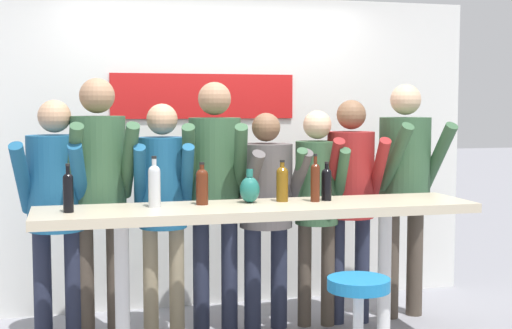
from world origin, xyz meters
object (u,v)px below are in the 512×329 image
at_px(person_far_right, 351,186).
at_px(wine_bottle_3, 202,185).
at_px(person_center, 215,178).
at_px(wine_bottle_5, 326,183).
at_px(person_far_left, 56,196).
at_px(wine_bottle_4, 282,182).
at_px(bar_stool, 358,318).
at_px(decorative_vase, 250,189).
at_px(person_center_left, 163,194).
at_px(person_left, 99,180).
at_px(tasting_table, 260,227).
at_px(person_center_right, 267,198).
at_px(wine_bottle_2, 68,190).
at_px(person_rightmost, 405,174).
at_px(person_right, 317,193).
at_px(wine_bottle_1, 315,180).
at_px(wine_bottle_0, 154,184).

xyz_separation_m(person_far_right, wine_bottle_3, (-1.22, -0.50, 0.10)).
distance_m(person_center, wine_bottle_5, 0.84).
xyz_separation_m(person_far_left, wine_bottle_4, (1.44, -0.48, 0.11)).
distance_m(bar_stool, decorative_vase, 1.11).
bearing_deg(wine_bottle_5, wine_bottle_4, 174.85).
height_order(person_far_left, person_center_left, person_far_left).
bearing_deg(person_left, tasting_table, -37.28).
bearing_deg(wine_bottle_5, person_center_right, 117.48).
relative_size(person_center, wine_bottle_2, 6.26).
bearing_deg(person_left, person_rightmost, -4.49).
bearing_deg(wine_bottle_3, person_right, 27.49).
bearing_deg(person_center, wine_bottle_1, -35.40).
xyz_separation_m(person_far_left, person_far_right, (2.12, 0.01, 0.01)).
xyz_separation_m(person_center, wine_bottle_5, (0.64, -0.55, 0.01)).
height_order(wine_bottle_1, decorative_vase, wine_bottle_1).
bearing_deg(person_right, person_center_right, -170.77).
distance_m(person_center_left, decorative_vase, 0.69).
relative_size(bar_stool, wine_bottle_4, 2.47).
xyz_separation_m(person_rightmost, decorative_vase, (-1.37, -0.54, -0.01)).
height_order(person_center, wine_bottle_3, person_center).
distance_m(person_center, decorative_vase, 0.54).
bearing_deg(person_center, person_far_left, -166.64).
bearing_deg(decorative_vase, wine_bottle_1, -7.74).
bearing_deg(wine_bottle_4, wine_bottle_1, -16.79).
bearing_deg(person_far_right, wine_bottle_1, -123.61).
relative_size(person_far_right, wine_bottle_3, 6.22).
distance_m(person_center_right, wine_bottle_2, 1.53).
bearing_deg(person_rightmost, person_left, 175.73).
bearing_deg(person_center, bar_stool, -55.63).
relative_size(person_far_right, wine_bottle_0, 5.29).
bearing_deg(wine_bottle_0, person_center_right, 31.81).
bearing_deg(wine_bottle_2, wine_bottle_0, 9.67).
distance_m(person_far_left, wine_bottle_2, 0.63).
bearing_deg(person_center, wine_bottle_2, -135.82).
bearing_deg(person_far_right, decorative_vase, -144.20).
bearing_deg(wine_bottle_2, tasting_table, 1.07).
height_order(person_center_right, wine_bottle_5, person_center_right).
distance_m(wine_bottle_1, wine_bottle_2, 1.57).
relative_size(tasting_table, wine_bottle_2, 9.68).
relative_size(person_left, wine_bottle_0, 5.74).
distance_m(tasting_table, person_center_right, 0.65).
xyz_separation_m(bar_stool, person_center, (-0.56, 1.30, 0.68)).
bearing_deg(wine_bottle_1, person_center, 133.47).
distance_m(tasting_table, person_center_left, 0.81).
distance_m(person_center_right, person_rightmost, 1.13).
distance_m(person_center_right, person_far_right, 0.66).
bearing_deg(bar_stool, person_far_left, 142.72).
relative_size(person_center_right, wine_bottle_1, 5.05).
relative_size(wine_bottle_0, wine_bottle_5, 1.23).
bearing_deg(person_center, person_center_left, -161.02).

